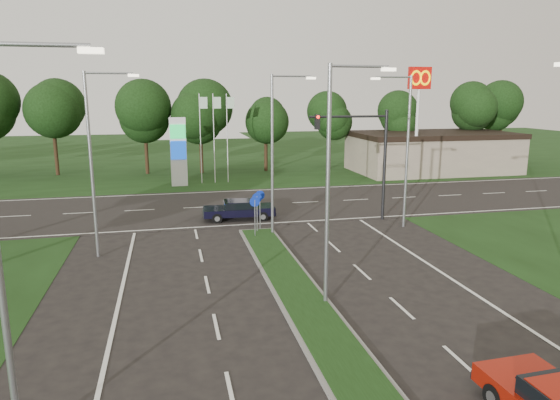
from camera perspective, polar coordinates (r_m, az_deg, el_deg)
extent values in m
plane|color=black|center=(14.53, 9.72, -21.28)|extent=(160.00, 160.00, 0.00)
cube|color=black|center=(66.82, -8.43, 5.04)|extent=(160.00, 50.00, 0.02)
cube|color=black|center=(36.37, -4.68, -0.65)|extent=(160.00, 12.00, 0.02)
cube|color=slate|center=(17.76, 4.70, -14.36)|extent=(2.00, 26.00, 0.12)
cube|color=gray|center=(54.60, 16.97, 5.23)|extent=(16.00, 9.00, 4.00)
cylinder|color=gray|center=(18.39, 5.47, 1.19)|extent=(0.16, 0.16, 9.00)
cylinder|color=gray|center=(18.47, 9.11, 14.85)|extent=(2.20, 0.10, 0.10)
cube|color=#FFF2CC|center=(18.90, 12.30, 14.36)|extent=(0.50, 0.22, 0.12)
cylinder|color=gray|center=(27.96, -0.90, 4.94)|extent=(0.16, 0.16, 9.00)
cylinder|color=gray|center=(28.01, 1.34, 13.97)|extent=(2.20, 0.10, 0.10)
cube|color=#FFF2CC|center=(28.29, 3.57, 13.73)|extent=(0.50, 0.22, 0.12)
cylinder|color=gray|center=(11.49, -26.47, 15.63)|extent=(2.20, 0.10, 0.10)
cube|color=#FFF2CC|center=(11.29, -20.80, 15.67)|extent=(0.50, 0.22, 0.12)
cylinder|color=gray|center=(25.66, -20.75, 3.53)|extent=(0.16, 0.16, 9.00)
cylinder|color=gray|center=(25.31, -18.97, 13.55)|extent=(2.20, 0.10, 0.10)
cube|color=#FFF2CC|center=(25.22, -16.40, 13.49)|extent=(0.50, 0.22, 0.12)
cylinder|color=gray|center=(30.68, 14.33, 5.20)|extent=(0.16, 0.16, 9.00)
cylinder|color=gray|center=(30.02, 12.85, 13.55)|extent=(2.20, 0.10, 0.10)
cube|color=#FFF2CC|center=(29.57, 10.86, 13.46)|extent=(0.50, 0.22, 0.12)
cylinder|color=black|center=(32.38, 11.86, 3.87)|extent=(0.20, 0.20, 7.00)
cylinder|color=black|center=(31.15, 7.85, 9.43)|extent=(5.00, 0.14, 0.14)
cube|color=black|center=(30.52, 4.27, 8.89)|extent=(0.28, 0.28, 0.90)
sphere|color=#FF190C|center=(30.34, 4.38, 9.44)|extent=(0.20, 0.20, 0.20)
cylinder|color=gray|center=(27.90, -2.88, -2.20)|extent=(0.06, 0.06, 2.20)
cylinder|color=#0C26A5|center=(27.67, -2.90, -0.19)|extent=(0.56, 0.04, 0.56)
cylinder|color=gray|center=(28.91, -2.63, -1.69)|extent=(0.06, 0.06, 2.20)
cylinder|color=#0C26A5|center=(28.69, -2.65, 0.25)|extent=(0.56, 0.04, 0.56)
cylinder|color=gray|center=(29.63, -2.30, -1.35)|extent=(0.06, 0.06, 2.20)
cylinder|color=#0C26A5|center=(29.41, -2.31, 0.54)|extent=(0.56, 0.04, 0.56)
cube|color=silver|center=(44.45, -11.53, 5.38)|extent=(1.40, 0.30, 6.00)
cube|color=#0CA53F|center=(44.11, -11.62, 7.67)|extent=(1.30, 0.08, 1.20)
cube|color=#0C3FBF|center=(44.25, -11.53, 5.61)|extent=(1.30, 0.08, 1.60)
cylinder|color=silver|center=(45.43, -9.07, 6.87)|extent=(0.08, 0.08, 8.00)
cube|color=#B2D8B2|center=(45.28, -8.76, 10.92)|extent=(0.70, 0.02, 1.00)
cylinder|color=silver|center=(45.52, -7.55, 6.93)|extent=(0.08, 0.08, 8.00)
cube|color=#B2D8B2|center=(45.39, -7.22, 10.97)|extent=(0.70, 0.02, 1.00)
cylinder|color=silver|center=(45.64, -6.04, 6.98)|extent=(0.08, 0.08, 8.00)
cube|color=#B2D8B2|center=(45.52, -5.69, 11.01)|extent=(0.70, 0.02, 1.00)
cylinder|color=silver|center=(48.93, 15.38, 8.13)|extent=(0.30, 0.30, 10.00)
cube|color=#BF0C07|center=(48.86, 15.67, 13.28)|extent=(2.20, 0.35, 2.00)
torus|color=#FFC600|center=(48.46, 15.31, 13.31)|extent=(1.06, 0.16, 1.06)
torus|color=#FFC600|center=(48.88, 16.27, 13.24)|extent=(1.06, 0.16, 1.06)
cylinder|color=black|center=(51.71, -7.22, 5.53)|extent=(0.36, 0.36, 4.40)
sphere|color=black|center=(51.41, -7.35, 10.29)|extent=(6.00, 6.00, 6.00)
sphere|color=black|center=(51.23, -7.02, 11.41)|extent=(4.80, 4.80, 4.80)
cylinder|color=black|center=(14.77, 23.30, -20.00)|extent=(0.24, 0.69, 0.68)
cylinder|color=black|center=(15.85, 28.75, -18.22)|extent=(0.24, 0.69, 0.68)
cube|color=black|center=(32.31, -4.72, -1.23)|extent=(4.60, 2.05, 0.46)
cube|color=black|center=(32.22, -4.58, -0.46)|extent=(2.06, 1.66, 0.43)
cube|color=black|center=(32.17, -4.58, -0.09)|extent=(1.69, 1.55, 0.04)
cylinder|color=black|center=(31.45, -7.20, -2.12)|extent=(0.65, 0.23, 0.64)
cylinder|color=black|center=(33.09, -7.35, -1.41)|extent=(0.65, 0.23, 0.64)
cylinder|color=black|center=(31.71, -1.97, -1.91)|extent=(0.65, 0.23, 0.64)
cylinder|color=black|center=(33.34, -2.38, -1.22)|extent=(0.65, 0.23, 0.64)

